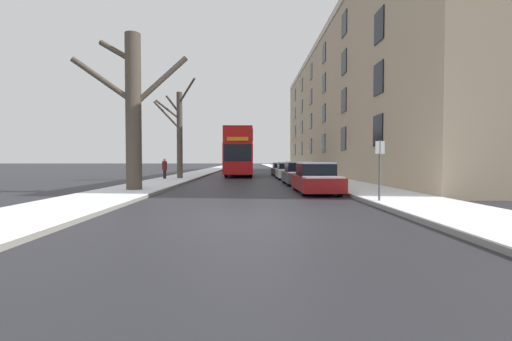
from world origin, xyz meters
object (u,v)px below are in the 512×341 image
double_decker_bus (239,150)px  parked_car_2 (288,171)px  parked_car_0 (316,179)px  bare_tree_left_1 (179,132)px  parked_car_3 (281,170)px  pedestrian_left_sidewalk (165,168)px  street_sign_post (380,168)px  oncoming_van (235,163)px  bare_tree_left_0 (133,107)px  parked_car_1 (299,174)px

double_decker_bus → parked_car_2: size_ratio=2.55×
parked_car_0 → double_decker_bus: bearing=103.0°
bare_tree_left_1 → parked_car_0: 14.13m
parked_car_2 → parked_car_3: 6.26m
parked_car_2 → parked_car_3: size_ratio=0.97×
parked_car_3 → pedestrian_left_sidewalk: 12.78m
double_decker_bus → pedestrian_left_sidewalk: bearing=-123.8°
street_sign_post → parked_car_3: bearing=93.4°
bare_tree_left_1 → oncoming_van: bare_tree_left_1 is taller
parked_car_0 → oncoming_van: oncoming_van is taller
bare_tree_left_0 → parked_car_2: size_ratio=1.81×
pedestrian_left_sidewalk → street_sign_post: (10.99, -14.38, 0.37)m
bare_tree_left_0 → street_sign_post: bare_tree_left_0 is taller
bare_tree_left_0 → pedestrian_left_sidewalk: bearing=95.4°
parked_car_2 → parked_car_3: parked_car_2 is taller
street_sign_post → parked_car_1: bearing=97.6°
parked_car_2 → parked_car_1: bearing=-90.0°
bare_tree_left_0 → pedestrian_left_sidewalk: bare_tree_left_0 is taller
parked_car_1 → bare_tree_left_1: bearing=150.3°
parked_car_1 → oncoming_van: size_ratio=0.80×
bare_tree_left_1 → parked_car_3: 11.99m
bare_tree_left_1 → parked_car_3: (8.69, 7.63, -3.17)m
parked_car_0 → parked_car_3: (0.00, 18.33, -0.06)m
parked_car_1 → street_sign_post: size_ratio=1.99×
pedestrian_left_sidewalk → street_sign_post: bearing=38.0°
pedestrian_left_sidewalk → parked_car_0: bearing=44.7°
bare_tree_left_0 → parked_car_2: 15.03m
street_sign_post → oncoming_van: bearing=99.5°
double_decker_bus → pedestrian_left_sidewalk: 9.96m
bare_tree_left_0 → bare_tree_left_1: (0.04, 10.37, -0.31)m
parked_car_0 → oncoming_van: (-5.46, 36.14, 0.50)m
parked_car_2 → pedestrian_left_sidewalk: size_ratio=2.48×
bare_tree_left_1 → parked_car_0: size_ratio=1.72×
bare_tree_left_1 → double_decker_bus: bearing=58.6°
parked_car_0 → bare_tree_left_0: bearing=177.8°
bare_tree_left_1 → pedestrian_left_sidewalk: (-0.95, -0.76, -2.85)m
double_decker_bus → parked_car_3: size_ratio=2.48×
parked_car_0 → parked_car_1: (0.00, 5.74, -0.00)m
pedestrian_left_sidewalk → street_sign_post: street_sign_post is taller
bare_tree_left_1 → pedestrian_left_sidewalk: 3.10m
bare_tree_left_0 → oncoming_van: (3.27, 35.81, -2.92)m
double_decker_bus → street_sign_post: size_ratio=4.77×
bare_tree_left_1 → parked_car_2: (8.69, 1.37, -3.14)m
double_decker_bus → oncoming_van: bearing=94.1°
parked_car_3 → oncoming_van: size_ratio=0.77×
parked_car_1 → parked_car_3: 12.59m
parked_car_0 → parked_car_3: parked_car_0 is taller
parked_car_2 → bare_tree_left_1: bearing=-171.0°
parked_car_3 → pedestrian_left_sidewalk: pedestrian_left_sidewalk is taller
double_decker_bus → pedestrian_left_sidewalk: (-5.46, -8.17, -1.63)m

